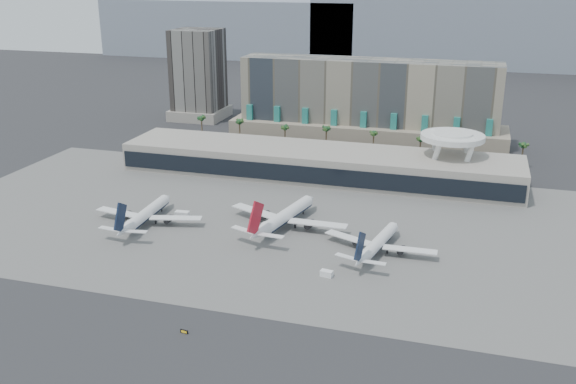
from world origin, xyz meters
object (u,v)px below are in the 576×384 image
(airliner_left, at_px, (146,214))
(service_vehicle_a, at_px, (182,215))
(service_vehicle_b, at_px, (327,274))
(airliner_right, at_px, (378,243))
(taxiway_sign, at_px, (184,332))
(airliner_centre, at_px, (285,216))

(airliner_left, relative_size, service_vehicle_a, 8.25)
(service_vehicle_b, bearing_deg, airliner_right, 69.91)
(airliner_left, distance_m, taxiway_sign, 75.76)
(taxiway_sign, bearing_deg, airliner_left, 131.95)
(service_vehicle_a, bearing_deg, taxiway_sign, -69.14)
(airliner_centre, xyz_separation_m, taxiway_sign, (-4.13, -72.89, -3.57))
(service_vehicle_a, relative_size, taxiway_sign, 2.36)
(airliner_left, relative_size, taxiway_sign, 19.49)
(airliner_centre, bearing_deg, taxiway_sign, -81.17)
(airliner_centre, relative_size, taxiway_sign, 21.59)
(airliner_centre, distance_m, service_vehicle_a, 38.25)
(airliner_right, distance_m, service_vehicle_a, 73.07)
(airliner_left, distance_m, airliner_centre, 49.00)
(service_vehicle_a, bearing_deg, service_vehicle_b, -31.56)
(service_vehicle_a, distance_m, service_vehicle_b, 67.95)
(service_vehicle_a, distance_m, taxiway_sign, 78.44)
(airliner_right, height_order, taxiway_sign, airliner_right)
(airliner_left, bearing_deg, taxiway_sign, -56.69)
(airliner_right, xyz_separation_m, service_vehicle_a, (-72.39, 9.72, -2.13))
(airliner_left, relative_size, service_vehicle_b, 11.53)
(airliner_left, relative_size, airliner_right, 1.08)
(airliner_centre, distance_m, service_vehicle_b, 39.94)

